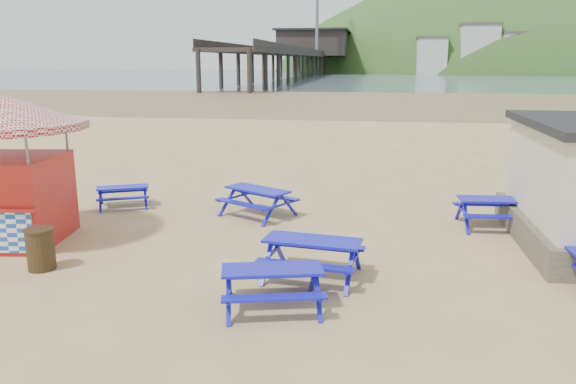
% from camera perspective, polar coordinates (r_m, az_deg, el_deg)
% --- Properties ---
extents(ground, '(400.00, 400.00, 0.00)m').
position_cam_1_polar(ground, '(14.46, -4.16, -5.10)').
color(ground, tan).
rests_on(ground, ground).
extents(wet_sand, '(400.00, 400.00, 0.00)m').
position_cam_1_polar(wet_sand, '(68.60, 6.14, 9.37)').
color(wet_sand, olive).
rests_on(wet_sand, ground).
extents(sea, '(400.00, 400.00, 0.00)m').
position_cam_1_polar(sea, '(183.46, 7.86, 11.70)').
color(sea, '#495B68').
rests_on(sea, ground).
extents(picnic_table_blue_a, '(1.95, 1.80, 0.66)m').
position_cam_1_polar(picnic_table_blue_a, '(18.51, -16.40, -0.46)').
color(picnic_table_blue_a, '#1507A2').
rests_on(picnic_table_blue_a, ground).
extents(picnic_table_blue_b, '(2.52, 2.38, 0.83)m').
position_cam_1_polar(picnic_table_blue_b, '(16.73, -3.09, -1.05)').
color(picnic_table_blue_b, '#1507A2').
rests_on(picnic_table_blue_b, ground).
extents(picnic_table_blue_c, '(2.09, 1.73, 0.83)m').
position_cam_1_polar(picnic_table_blue_c, '(16.56, 20.26, -2.02)').
color(picnic_table_blue_c, '#1507A2').
rests_on(picnic_table_blue_c, ground).
extents(picnic_table_blue_d, '(2.25, 1.91, 0.85)m').
position_cam_1_polar(picnic_table_blue_d, '(12.04, 2.47, -6.74)').
color(picnic_table_blue_d, '#1507A2').
rests_on(picnic_table_blue_d, ground).
extents(picnic_table_blue_e, '(2.17, 1.90, 0.79)m').
position_cam_1_polar(picnic_table_blue_e, '(10.64, -1.60, -9.70)').
color(picnic_table_blue_e, '#1507A2').
rests_on(picnic_table_blue_e, ground).
extents(ice_cream_kiosk, '(4.67, 4.67, 3.74)m').
position_cam_1_polar(ice_cream_kiosk, '(15.66, -26.79, 3.79)').
color(ice_cream_kiosk, red).
rests_on(ice_cream_kiosk, ground).
extents(litter_bin, '(0.64, 0.64, 0.94)m').
position_cam_1_polar(litter_bin, '(13.61, -23.84, -5.30)').
color(litter_bin, '#382415').
rests_on(litter_bin, ground).
extents(pier, '(24.00, 220.00, 39.29)m').
position_cam_1_polar(pier, '(192.77, 2.46, 13.50)').
color(pier, black).
rests_on(pier, ground).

